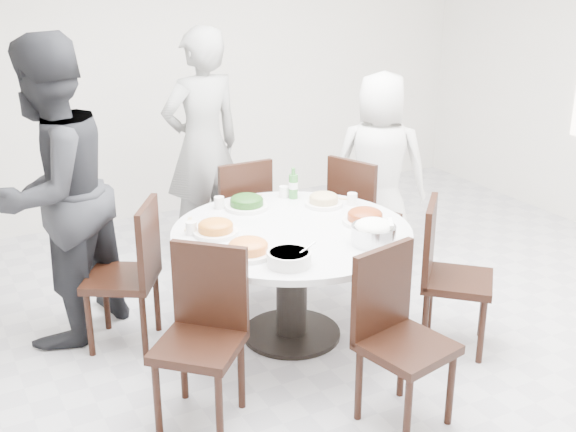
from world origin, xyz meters
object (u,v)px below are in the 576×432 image
diner_middle (203,147)px  rice_bowl (373,235)px  soup_bowl (289,258)px  chair_sw (198,342)px  chair_se (458,278)px  chair_s (407,343)px  chair_n (236,217)px  diner_left (52,194)px  chair_ne (365,215)px  chair_nw (121,275)px  dining_table (292,283)px  diner_right (379,169)px  beverage_bottle (293,183)px

diner_middle → rice_bowl: (0.30, -1.94, -0.12)m
diner_middle → soup_bowl: size_ratio=7.53×
rice_bowl → chair_sw: bearing=-173.4°
chair_se → diner_middle: size_ratio=0.51×
chair_s → rice_bowl: 0.76m
chair_n → diner_middle: (-0.07, 0.45, 0.46)m
diner_left → chair_ne: bearing=139.9°
chair_ne → rice_bowl: size_ratio=3.59×
chair_nw → chair_s: 1.86m
chair_se → dining_table: bearing=98.8°
chair_ne → soup_bowl: bearing=109.4°
chair_sw → diner_left: 1.45m
diner_right → diner_middle: bearing=7.5°
chair_s → diner_left: diner_left is taller
chair_s → soup_bowl: (-0.36, 0.62, 0.31)m
dining_table → diner_left: bearing=150.6°
chair_ne → chair_sw: 2.19m
chair_se → soup_bowl: size_ratio=3.84×
chair_s → soup_bowl: chair_s is taller
dining_table → chair_s: (0.09, -1.09, 0.10)m
diner_right → diner_middle: (-1.20, 0.71, 0.17)m
chair_ne → chair_sw: size_ratio=1.00×
chair_n → soup_bowl: 1.59m
chair_n → soup_bowl: chair_n is taller
dining_table → chair_s: 1.10m
chair_nw → chair_sw: bearing=38.7°
chair_s → chair_ne: bearing=50.7°
dining_table → diner_middle: bearing=89.5°
chair_n → diner_middle: bearing=-81.8°
diner_right → soup_bowl: size_ratio=6.19×
chair_ne → beverage_bottle: size_ratio=4.33×
chair_s → diner_right: diner_right is taller
dining_table → diner_right: diner_right is taller
chair_ne → diner_middle: diner_middle is taller
chair_s → soup_bowl: bearing=108.2°
chair_ne → soup_bowl: 1.69m
chair_ne → diner_left: bearing=65.6°
chair_sw → rice_bowl: bearing=50.3°
chair_ne → rice_bowl: chair_ne is taller
dining_table → diner_middle: diner_middle is taller
diner_right → rice_bowl: 1.53m
chair_sw → rice_bowl: size_ratio=3.59×
chair_ne → diner_right: size_ratio=0.62×
chair_nw → diner_middle: (1.00, 1.07, 0.46)m
dining_table → chair_sw: 1.04m
chair_n → dining_table: bearing=84.7°
diner_middle → diner_right: bearing=142.1°
dining_table → chair_sw: chair_sw is taller
chair_nw → beverage_bottle: beverage_bottle is taller
chair_nw → chair_s: same height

